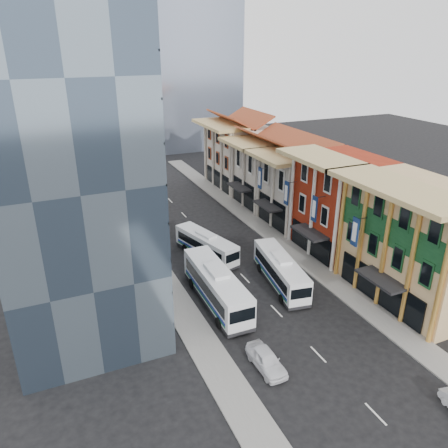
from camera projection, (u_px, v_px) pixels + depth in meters
name	position (u px, v px, depth m)	size (l,w,h in m)	color
ground	(325.00, 362.00, 36.15)	(200.00, 200.00, 0.00)	black
sidewalk_right	(279.00, 240.00, 57.82)	(3.00, 90.00, 0.15)	slate
sidewalk_left	(154.00, 265.00, 51.50)	(3.00, 90.00, 0.15)	slate
shophouse_tan	(417.00, 243.00, 43.23)	(8.00, 14.00, 12.00)	tan
shophouse_red	(341.00, 205.00, 53.34)	(8.00, 10.00, 12.00)	maroon
shophouse_cream_near	(298.00, 190.00, 61.74)	(8.00, 9.00, 10.00)	beige
shophouse_cream_mid	(267.00, 174.00, 69.32)	(8.00, 9.00, 10.00)	beige
shophouse_cream_far	(239.00, 156.00, 77.97)	(8.00, 12.00, 11.00)	beige
office_tower	(63.00, 153.00, 40.00)	(12.00, 26.00, 30.00)	#3B4B5E
office_block_far	(63.00, 172.00, 62.87)	(10.00, 18.00, 14.00)	gray
bus_left_near	(216.00, 286.00, 43.51)	(2.87, 12.25, 3.93)	white
bus_left_far	(206.00, 245.00, 53.02)	(2.34, 9.97, 3.20)	silver
bus_right	(281.00, 270.00, 46.93)	(2.52, 10.76, 3.45)	white
sedan_left	(266.00, 360.00, 35.21)	(1.85, 4.59, 1.56)	white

